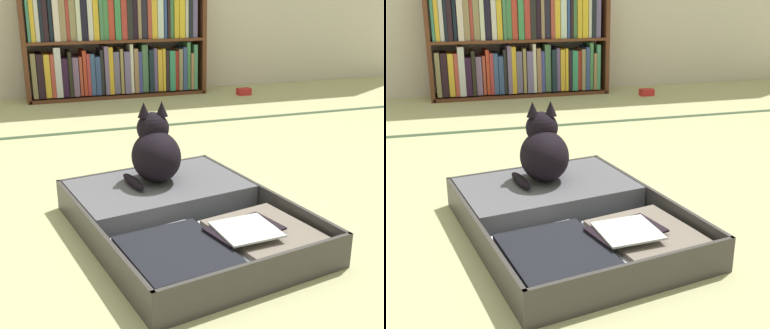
{
  "view_description": "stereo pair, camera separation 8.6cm",
  "coord_description": "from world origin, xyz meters",
  "views": [
    {
      "loc": [
        -0.41,
        -1.48,
        0.74
      ],
      "look_at": [
        0.1,
        -0.01,
        0.21
      ],
      "focal_mm": 47.41,
      "sensor_mm": 36.0,
      "label": 1
    },
    {
      "loc": [
        -0.33,
        -1.51,
        0.74
      ],
      "look_at": [
        0.1,
        -0.01,
        0.21
      ],
      "focal_mm": 47.41,
      "sensor_mm": 36.0,
      "label": 2
    }
  ],
  "objects": [
    {
      "name": "ground_plane",
      "position": [
        0.0,
        0.0,
        0.0
      ],
      "size": [
        10.0,
        10.0,
        0.0
      ],
      "primitive_type": "plane",
      "color": "#BFBD86"
    },
    {
      "name": "tatami_border",
      "position": [
        0.0,
        1.3,
        0.0
      ],
      "size": [
        4.8,
        0.05,
        0.0
      ],
      "color": "#36492E",
      "rests_on": "ground_plane"
    },
    {
      "name": "bookshelf",
      "position": [
        0.29,
        2.26,
        0.39
      ],
      "size": [
        1.32,
        0.24,
        0.82
      ],
      "color": "#5B301D",
      "rests_on": "ground_plane"
    },
    {
      "name": "open_suitcase",
      "position": [
        0.04,
        -0.04,
        0.05
      ],
      "size": [
        0.74,
        0.91,
        0.11
      ],
      "color": "#3D3938",
      "rests_on": "ground_plane"
    },
    {
      "name": "black_cat",
      "position": [
        0.02,
        0.16,
        0.21
      ],
      "size": [
        0.22,
        0.23,
        0.27
      ],
      "color": "black",
      "rests_on": "open_suitcase"
    },
    {
      "name": "small_red_pouch",
      "position": [
        1.21,
        2.0,
        0.02
      ],
      "size": [
        0.1,
        0.07,
        0.05
      ],
      "color": "red",
      "rests_on": "ground_plane"
    }
  ]
}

